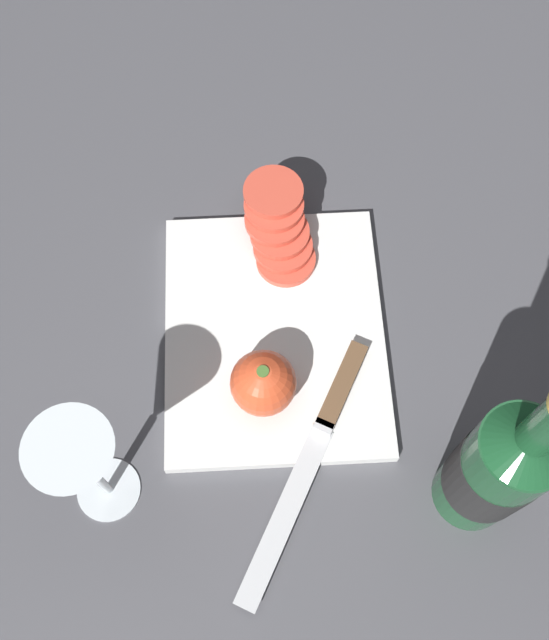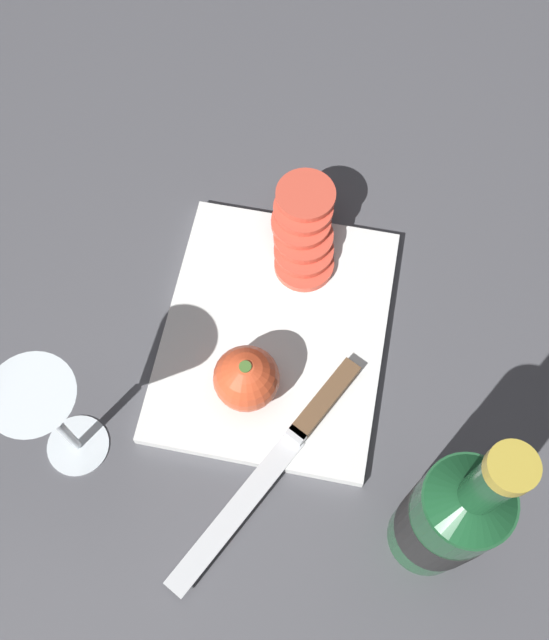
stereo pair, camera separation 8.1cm
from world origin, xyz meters
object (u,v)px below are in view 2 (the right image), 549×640
tomato_slice_stack_near (303,229)px  wine_glass (46,411)px  whole_tomato (246,378)px  wine_bottle (448,518)px  knife (304,427)px

tomato_slice_stack_near → wine_glass: bearing=146.1°
wine_glass → whole_tomato: size_ratio=2.43×
tomato_slice_stack_near → wine_bottle: bearing=-149.3°
wine_glass → whole_tomato: wine_glass is taller
whole_tomato → knife: size_ratio=0.26×
knife → tomato_slice_stack_near: bearing=-142.1°
knife → tomato_slice_stack_near: size_ratio=2.05×
wine_bottle → knife: wine_bottle is taller
wine_glass → knife: 0.26m
wine_glass → tomato_slice_stack_near: size_ratio=1.29×
wine_bottle → whole_tomato: size_ratio=4.39×
wine_bottle → wine_glass: (0.02, 0.38, 0.01)m
wine_glass → knife: (0.06, -0.23, -0.10)m
whole_tomato → tomato_slice_stack_near: 0.20m
wine_bottle → tomato_slice_stack_near: 0.37m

